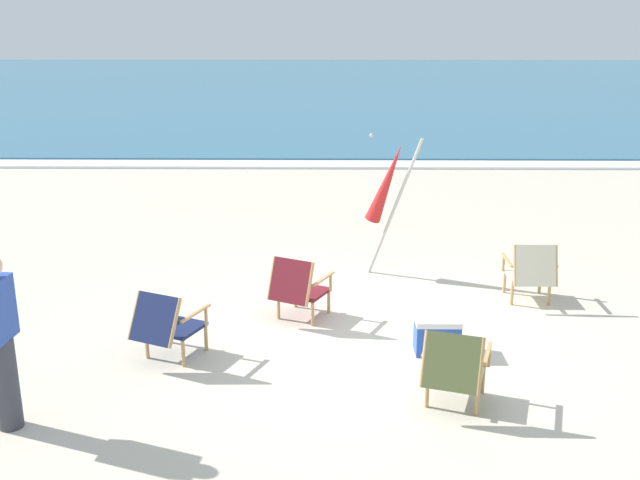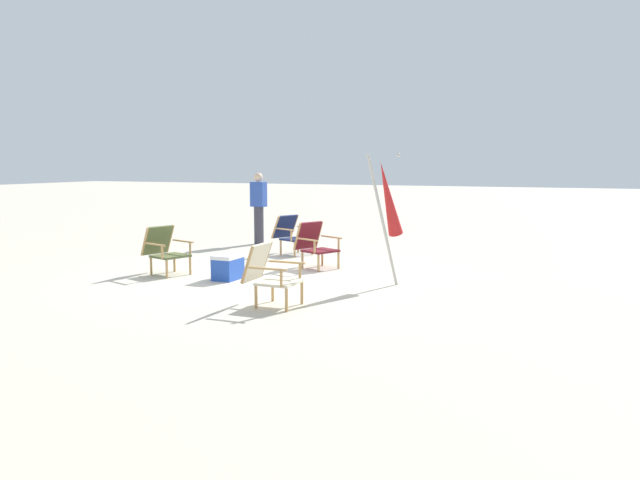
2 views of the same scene
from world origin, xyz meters
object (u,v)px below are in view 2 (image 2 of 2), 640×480
at_px(beach_chair_front_right, 269,273).
at_px(person_near_chairs, 259,208).
at_px(beach_chair_mid_center, 291,233).
at_px(umbrella_furled_red, 388,200).
at_px(cooler_box, 228,267).
at_px(beach_chair_far_center, 315,244).
at_px(beach_chair_back_right, 165,249).

relative_size(beach_chair_front_right, person_near_chairs, 0.50).
relative_size(beach_chair_mid_center, umbrella_furled_red, 0.45).
bearing_deg(cooler_box, umbrella_furled_red, 98.74).
bearing_deg(beach_chair_far_center, umbrella_furled_red, 55.11).
bearing_deg(person_near_chairs, beach_chair_back_right, 5.35).
xyz_separation_m(beach_chair_far_center, person_near_chairs, (-2.49, -2.46, 0.41)).
height_order(beach_chair_front_right, beach_chair_mid_center, beach_chair_front_right).
distance_m(person_near_chairs, cooler_box, 4.41).
height_order(beach_chair_back_right, beach_chair_mid_center, beach_chair_back_right).
bearing_deg(beach_chair_far_center, beach_chair_front_right, 11.59).
bearing_deg(person_near_chairs, beach_chair_far_center, 44.57).
bearing_deg(beach_chair_mid_center, beach_chair_back_right, -18.68).
distance_m(beach_chair_mid_center, cooler_box, 2.93).
xyz_separation_m(beach_chair_front_right, cooler_box, (-1.38, -1.45, -0.23)).
distance_m(beach_chair_mid_center, umbrella_furled_red, 3.86).
bearing_deg(cooler_box, person_near_chairs, -158.39).
height_order(beach_chair_front_right, umbrella_furled_red, umbrella_furled_red).
height_order(beach_chair_back_right, umbrella_furled_red, umbrella_furled_red).
distance_m(beach_chair_back_right, umbrella_furled_red, 3.88).
bearing_deg(beach_chair_far_center, person_near_chairs, -135.43).
bearing_deg(beach_chair_front_right, beach_chair_far_center, -168.41).
bearing_deg(person_near_chairs, beach_chair_mid_center, 49.82).
distance_m(beach_chair_back_right, beach_chair_mid_center, 3.05).
height_order(beach_chair_far_center, person_near_chairs, person_near_chairs).
height_order(beach_chair_front_right, person_near_chairs, person_near_chairs).
bearing_deg(beach_chair_back_right, umbrella_furled_red, 95.63).
bearing_deg(beach_chair_mid_center, umbrella_furled_red, 47.81).
height_order(beach_chair_back_right, beach_chair_front_right, beach_chair_front_right).
height_order(person_near_chairs, cooler_box, person_near_chairs).
bearing_deg(beach_chair_front_right, cooler_box, -133.56).
bearing_deg(beach_chair_mid_center, beach_chair_far_center, 39.22).
relative_size(beach_chair_back_right, beach_chair_mid_center, 0.94).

